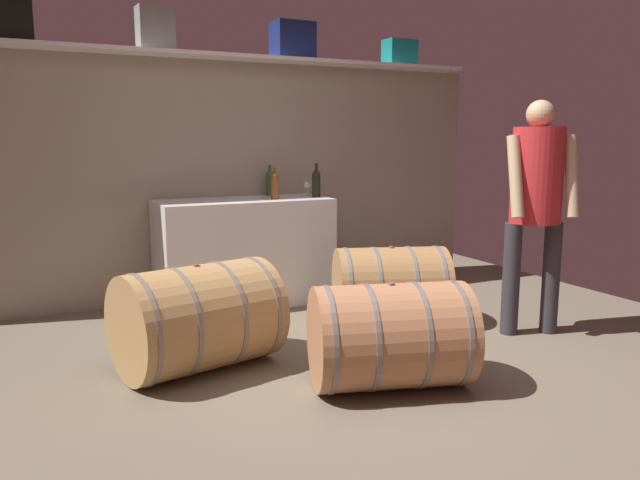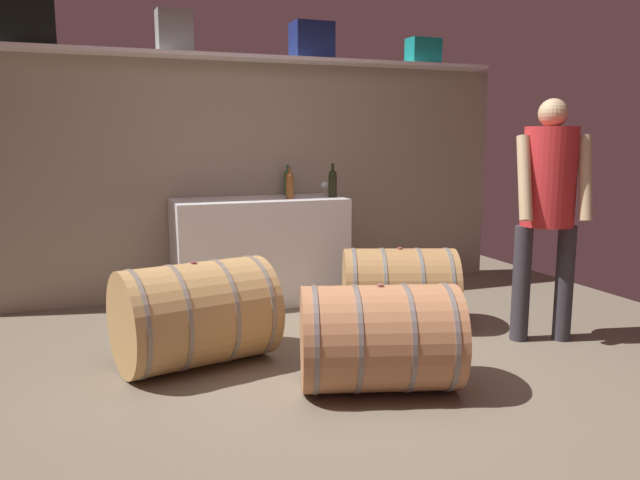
% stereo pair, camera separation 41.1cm
% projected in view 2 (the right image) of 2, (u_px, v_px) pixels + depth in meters
% --- Properties ---
extents(ground_plane, '(6.32, 7.95, 0.02)m').
position_uv_depth(ground_plane, '(309.00, 353.00, 4.20)').
color(ground_plane, '#6E6351').
extents(back_wall_panel, '(5.12, 0.10, 2.10)m').
position_uv_depth(back_wall_panel, '(245.00, 180.00, 5.68)').
color(back_wall_panel, gray).
rests_on(back_wall_panel, ground).
extents(high_shelf_board, '(4.71, 0.40, 0.03)m').
position_uv_depth(high_shelf_board, '(247.00, 58.00, 5.36)').
color(high_shelf_board, white).
rests_on(high_shelf_board, back_wall_panel).
extents(toolcase_black, '(0.44, 0.30, 0.34)m').
position_uv_depth(toolcase_black, '(25.00, 24.00, 4.74)').
color(toolcase_black, black).
rests_on(toolcase_black, high_shelf_board).
extents(toolcase_grey, '(0.29, 0.20, 0.35)m').
position_uv_depth(toolcase_grey, '(174.00, 32.00, 5.12)').
color(toolcase_grey, gray).
rests_on(toolcase_grey, high_shelf_board).
extents(toolcase_navy, '(0.36, 0.27, 0.32)m').
position_uv_depth(toolcase_navy, '(312.00, 41.00, 5.54)').
color(toolcase_navy, navy).
rests_on(toolcase_navy, high_shelf_board).
extents(toolcase_teal, '(0.31, 0.20, 0.24)m').
position_uv_depth(toolcase_teal, '(423.00, 52.00, 5.94)').
color(toolcase_teal, '#14847E').
rests_on(toolcase_teal, high_shelf_board).
extents(work_cabinet, '(1.48, 0.65, 0.92)m').
position_uv_depth(work_cabinet, '(260.00, 250.00, 5.43)').
color(work_cabinet, white).
rests_on(work_cabinet, ground).
extents(wine_bottle_amber, '(0.07, 0.07, 0.27)m').
position_uv_depth(wine_bottle_amber, '(290.00, 185.00, 5.32)').
color(wine_bottle_amber, brown).
rests_on(wine_bottle_amber, work_cabinet).
extents(wine_bottle_green, '(0.07, 0.07, 0.28)m').
position_uv_depth(wine_bottle_green, '(288.00, 182.00, 5.66)').
color(wine_bottle_green, '#2D5328').
rests_on(wine_bottle_green, work_cabinet).
extents(wine_bottle_dark, '(0.08, 0.08, 0.30)m').
position_uv_depth(wine_bottle_dark, '(333.00, 183.00, 5.49)').
color(wine_bottle_dark, black).
rests_on(wine_bottle_dark, work_cabinet).
extents(wine_glass, '(0.07, 0.07, 0.13)m').
position_uv_depth(wine_glass, '(325.00, 186.00, 5.62)').
color(wine_glass, white).
rests_on(wine_glass, work_cabinet).
extents(wine_barrel_near, '(1.00, 0.85, 0.62)m').
position_uv_depth(wine_barrel_near, '(399.00, 287.00, 4.72)').
color(wine_barrel_near, '#A17747').
rests_on(wine_barrel_near, ground).
extents(wine_barrel_far, '(1.06, 0.84, 0.67)m').
position_uv_depth(wine_barrel_far, '(195.00, 314.00, 3.90)').
color(wine_barrel_far, '#AE864F').
rests_on(wine_barrel_far, ground).
extents(wine_barrel_flank, '(1.02, 0.83, 0.62)m').
position_uv_depth(wine_barrel_flank, '(379.00, 338.00, 3.52)').
color(wine_barrel_flank, '#AD724B').
rests_on(wine_barrel_flank, ground).
extents(winemaker_pouring, '(0.54, 0.45, 1.70)m').
position_uv_depth(winemaker_pouring, '(549.00, 195.00, 4.27)').
color(winemaker_pouring, '#312E35').
rests_on(winemaker_pouring, ground).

